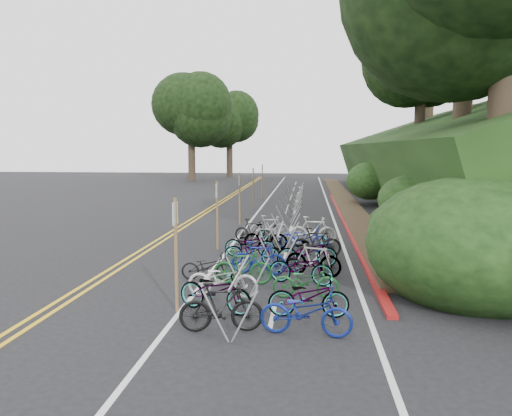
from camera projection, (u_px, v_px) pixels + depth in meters
The scene contains 11 objects.
ground at pixel (162, 287), 13.28m from camera, with size 120.00×120.00×0.00m, color black.
road_markings at pixel (238, 227), 23.18m from camera, with size 7.47×80.00×0.01m.
red_curb at pixel (345, 222), 24.54m from camera, with size 0.25×28.00×0.10m, color maroon.
embankment at pixel (458, 166), 30.44m from camera, with size 14.30×48.14×9.11m.
tree_cluster at pixel (400, 31), 32.68m from camera, with size 32.26×53.89×18.05m.
bike_rack_front at pixel (240, 283), 10.76m from camera, with size 1.09×3.02×1.07m.
bike_racks_rest at pixel (291, 203), 25.71m from camera, with size 1.14×23.00×1.17m.
signpost_near at pixel (176, 247), 11.14m from camera, with size 0.08×0.40×2.59m.
signposts_rest at pixel (247, 190), 26.87m from camera, with size 0.08×18.40×2.50m.
bike_front at pixel (207, 266), 13.94m from camera, with size 1.47×0.51×0.77m, color black.
bike_valet at pixel (278, 258), 14.61m from camera, with size 3.34×12.27×1.08m.
Camera 1 is at (3.83, -12.60, 3.69)m, focal length 35.00 mm.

